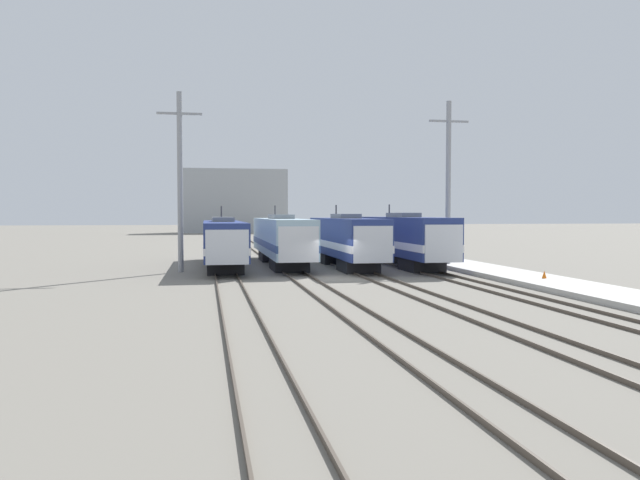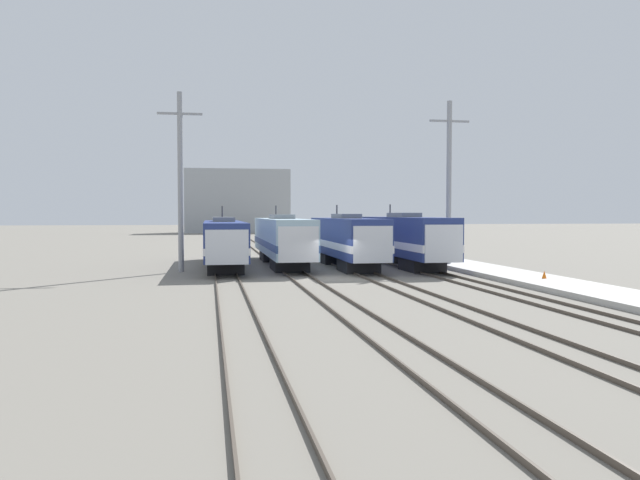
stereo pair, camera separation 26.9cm
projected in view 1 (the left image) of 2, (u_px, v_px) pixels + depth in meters
The scene contains 14 objects.
ground_plane at pixel (338, 278), 40.48m from camera, with size 400.00×400.00×0.00m, color slate.
rail_pair_far_left at pixel (228, 279), 39.18m from camera, with size 1.51×120.00×0.15m.
rail_pair_center_left at pixel (302, 278), 40.04m from camera, with size 1.51×120.00×0.15m.
rail_pair_center_right at pixel (373, 276), 40.90m from camera, with size 1.51×120.00×0.15m.
rail_pair_far_right at pixel (441, 275), 41.77m from camera, with size 1.51×120.00×0.15m.
locomotive_far_left at pixel (223, 242), 48.19m from camera, with size 3.01×18.87×4.85m.
locomotive_center_left at pixel (282, 239), 50.42m from camera, with size 2.99×19.61×4.92m.
locomotive_center_right at pixel (347, 240), 48.29m from camera, with size 2.93×16.34×4.93m.
locomotive_far_right at pixel (405, 239), 49.23m from camera, with size 2.91×17.37×4.99m.
catenary_tower_left at pixel (180, 180), 44.49m from camera, with size 3.17×0.39×12.86m.
catenary_tower_right at pixel (448, 182), 48.18m from camera, with size 3.17×0.39×12.86m.
platform at pixel (501, 273), 42.54m from camera, with size 4.00×120.00×0.31m.
traffic_cone at pixel (544, 274), 37.48m from camera, with size 0.29×0.29×0.45m.
depot_building at pixel (234, 201), 138.88m from camera, with size 22.98×8.04×14.00m.
Camera 1 is at (-8.49, -39.45, 4.19)m, focal length 35.00 mm.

